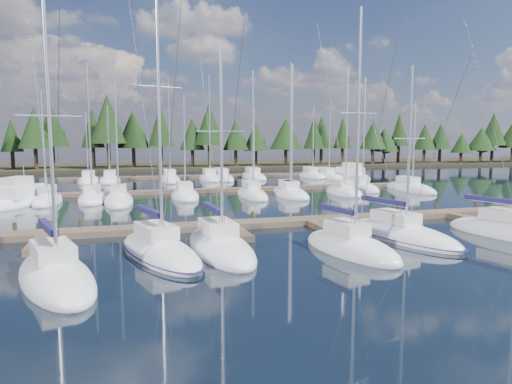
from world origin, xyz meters
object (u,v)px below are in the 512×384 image
object	(u,v)px
front_sailboat_1	(159,251)
motor_yacht_right	(350,175)
front_sailboat_2	(220,247)
front_sailboat_4	(400,235)
main_dock	(311,222)
front_sailboat_3	(350,247)
motor_yacht_left	(20,200)
front_sailboat_5	(512,232)
front_sailboat_0	(56,276)

from	to	relation	value
front_sailboat_1	motor_yacht_right	distance (m)	53.84
front_sailboat_2	front_sailboat_4	bearing A→B (deg)	0.36
main_dock	front_sailboat_1	bearing A→B (deg)	-151.76
front_sailboat_3	front_sailboat_4	bearing A→B (deg)	25.66
front_sailboat_2	motor_yacht_right	world-z (taller)	front_sailboat_2
main_dock	motor_yacht_left	xyz separation A→B (m)	(-22.77, 17.04, 0.29)
main_dock	front_sailboat_1	size ratio (longest dim) A/B	2.72
front_sailboat_5	motor_yacht_left	xyz separation A→B (m)	(-33.58, 24.46, 0.20)
front_sailboat_4	motor_yacht_right	size ratio (longest dim) A/B	1.35
main_dock	front_sailboat_1	xyz separation A→B (m)	(-11.38, -6.11, 0.09)
motor_yacht_right	front_sailboat_0	bearing A→B (deg)	-129.98
front_sailboat_0	motor_yacht_left	distance (m)	27.30
main_dock	front_sailboat_4	size ratio (longest dim) A/B	3.84
motor_yacht_left	main_dock	bearing A→B (deg)	-36.82
front_sailboat_0	motor_yacht_left	world-z (taller)	front_sailboat_0
front_sailboat_5	motor_yacht_right	bearing A→B (deg)	75.49
front_sailboat_0	front_sailboat_5	bearing A→B (deg)	4.27
front_sailboat_0	motor_yacht_right	xyz separation A→B (m)	(38.15, 45.50, 0.17)
front_sailboat_2	front_sailboat_3	size ratio (longest dim) A/B	0.88
main_dock	front_sailboat_4	bearing A→B (deg)	-59.25
front_sailboat_0	main_dock	bearing A→B (deg)	30.36
main_dock	front_sailboat_5	xyz separation A→B (m)	(10.81, -7.41, 0.09)
front_sailboat_3	front_sailboat_4	world-z (taller)	front_sailboat_3
front_sailboat_0	front_sailboat_2	xyz separation A→B (m)	(8.04, 3.41, -0.01)
front_sailboat_1	motor_yacht_right	world-z (taller)	front_sailboat_1
front_sailboat_1	front_sailboat_0	bearing A→B (deg)	-144.86
front_sailboat_0	motor_yacht_right	bearing A→B (deg)	50.02
front_sailboat_1	motor_yacht_left	size ratio (longest dim) A/B	1.72
front_sailboat_0	front_sailboat_3	size ratio (longest dim) A/B	0.95
motor_yacht_left	front_sailboat_2	bearing A→B (deg)	-57.43
front_sailboat_2	front_sailboat_3	bearing A→B (deg)	-17.19
motor_yacht_left	front_sailboat_1	bearing A→B (deg)	-63.81
front_sailboat_1	front_sailboat_3	world-z (taller)	front_sailboat_1
main_dock	front_sailboat_5	bearing A→B (deg)	-34.44
main_dock	motor_yacht_right	bearing A→B (deg)	58.55
front_sailboat_2	motor_yacht_left	xyz separation A→B (m)	(-14.73, 23.06, 0.22)
front_sailboat_1	front_sailboat_5	xyz separation A→B (m)	(22.19, -1.30, -0.00)
front_sailboat_0	front_sailboat_2	bearing A→B (deg)	22.99
front_sailboat_2	front_sailboat_4	size ratio (longest dim) A/B	1.06
front_sailboat_0	motor_yacht_left	size ratio (longest dim) A/B	1.40
front_sailboat_3	front_sailboat_5	distance (m)	11.93
front_sailboat_5	motor_yacht_left	world-z (taller)	front_sailboat_5
front_sailboat_5	motor_yacht_right	distance (m)	44.92
front_sailboat_3	main_dock	bearing A→B (deg)	82.37
front_sailboat_4	front_sailboat_0	bearing A→B (deg)	-169.93
front_sailboat_2	main_dock	bearing A→B (deg)	36.78
front_sailboat_0	front_sailboat_3	world-z (taller)	front_sailboat_3
main_dock	motor_yacht_left	distance (m)	28.44
front_sailboat_3	motor_yacht_right	size ratio (longest dim) A/B	1.64
front_sailboat_1	front_sailboat_4	world-z (taller)	front_sailboat_1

